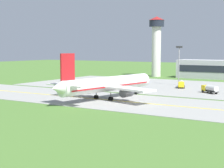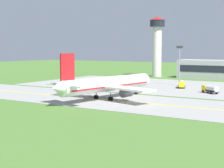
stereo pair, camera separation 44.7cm
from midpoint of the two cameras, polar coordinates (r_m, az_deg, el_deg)
ground_plane at (r=94.23m, az=2.57°, el=-2.87°), size 500.00×500.00×0.00m
taxiway_strip at (r=94.22m, az=2.57°, el=-2.84°), size 240.00×28.00×0.10m
apron_pad at (r=129.12m, az=15.65°, el=-0.74°), size 140.00×52.00×0.10m
taxiway_centreline at (r=94.21m, az=2.57°, el=-2.81°), size 220.00×0.60×0.01m
airplane_lead at (r=98.97m, az=-0.92°, el=-0.04°), size 32.21×39.61×12.70m
service_truck_baggage at (r=129.01m, az=10.72°, el=0.03°), size 4.07×6.34×2.65m
service_truck_fuel at (r=115.60m, az=15.00°, el=-0.71°), size 6.10×5.10×2.65m
service_truck_pushback at (r=150.57m, az=4.35°, el=0.91°), size 3.13×6.26×2.60m
control_tower at (r=179.15m, az=6.92°, el=6.74°), size 7.60×7.60×29.19m
apron_light_mast at (r=137.04m, az=10.37°, el=3.63°), size 2.40×0.50×14.70m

